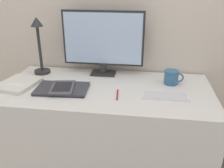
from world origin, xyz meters
name	(u,v)px	position (x,y,z in m)	size (l,w,h in m)	color
wall_back	(114,1)	(0.00, 0.58, 1.20)	(3.60, 0.05, 2.40)	beige
desk	(107,136)	(0.00, 0.22, 0.36)	(1.30, 0.63, 0.72)	silver
monitor	(103,41)	(-0.06, 0.45, 0.95)	(0.55, 0.11, 0.44)	#262626
keyboard	(165,96)	(0.35, 0.14, 0.72)	(0.26, 0.11, 0.01)	silver
laptop	(62,89)	(-0.26, 0.15, 0.72)	(0.32, 0.22, 0.02)	#232328
ereader	(62,87)	(-0.25, 0.14, 0.74)	(0.16, 0.22, 0.01)	#4C4C51
desk_lamp	(39,43)	(-0.49, 0.41, 0.94)	(0.11, 0.11, 0.39)	#282828
notebook	(18,84)	(-0.56, 0.17, 0.73)	(0.25, 0.29, 0.03)	silver
coffee_mug	(172,77)	(0.40, 0.34, 0.76)	(0.12, 0.09, 0.09)	#336089
pen	(117,95)	(0.08, 0.12, 0.72)	(0.02, 0.13, 0.01)	maroon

